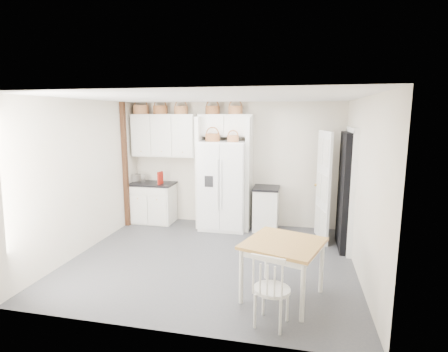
# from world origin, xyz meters

# --- Properties ---
(floor) EXTENTS (4.50, 4.50, 0.00)m
(floor) POSITION_xyz_m (0.00, 0.00, 0.00)
(floor) COLOR #3A3B42
(floor) RESTS_ON ground
(ceiling) EXTENTS (4.50, 4.50, 0.00)m
(ceiling) POSITION_xyz_m (0.00, 0.00, 2.60)
(ceiling) COLOR white
(ceiling) RESTS_ON wall_back
(wall_back) EXTENTS (4.50, 0.00, 4.50)m
(wall_back) POSITION_xyz_m (0.00, 2.00, 1.30)
(wall_back) COLOR silver
(wall_back) RESTS_ON floor
(wall_left) EXTENTS (0.00, 4.00, 4.00)m
(wall_left) POSITION_xyz_m (-2.25, 0.00, 1.30)
(wall_left) COLOR silver
(wall_left) RESTS_ON floor
(wall_right) EXTENTS (0.00, 4.00, 4.00)m
(wall_right) POSITION_xyz_m (2.25, 0.00, 1.30)
(wall_right) COLOR silver
(wall_right) RESTS_ON floor
(refrigerator) EXTENTS (0.94, 0.75, 1.82)m
(refrigerator) POSITION_xyz_m (-0.15, 1.63, 0.91)
(refrigerator) COLOR white
(refrigerator) RESTS_ON floor
(base_cab_left) EXTENTS (0.90, 0.57, 0.84)m
(base_cab_left) POSITION_xyz_m (-1.76, 1.70, 0.42)
(base_cab_left) COLOR silver
(base_cab_left) RESTS_ON floor
(base_cab_right) EXTENTS (0.48, 0.58, 0.85)m
(base_cab_right) POSITION_xyz_m (0.72, 1.70, 0.43)
(base_cab_right) COLOR silver
(base_cab_right) RESTS_ON floor
(dining_table) EXTENTS (1.15, 1.15, 0.76)m
(dining_table) POSITION_xyz_m (1.19, -0.99, 0.38)
(dining_table) COLOR brown
(dining_table) RESTS_ON floor
(windsor_chair) EXTENTS (0.49, 0.46, 0.85)m
(windsor_chair) POSITION_xyz_m (1.10, -1.62, 0.42)
(windsor_chair) COLOR silver
(windsor_chair) RESTS_ON floor
(counter_left) EXTENTS (0.94, 0.61, 0.04)m
(counter_left) POSITION_xyz_m (-1.76, 1.70, 0.86)
(counter_left) COLOR black
(counter_left) RESTS_ON base_cab_left
(counter_right) EXTENTS (0.52, 0.62, 0.04)m
(counter_right) POSITION_xyz_m (0.72, 1.70, 0.87)
(counter_right) COLOR black
(counter_right) RESTS_ON base_cab_right
(toaster) EXTENTS (0.30, 0.22, 0.18)m
(toaster) POSITION_xyz_m (-2.08, 1.69, 0.97)
(toaster) COLOR silver
(toaster) RESTS_ON counter_left
(cookbook_red) EXTENTS (0.07, 0.18, 0.27)m
(cookbook_red) POSITION_xyz_m (-1.54, 1.62, 1.01)
(cookbook_red) COLOR maroon
(cookbook_red) RESTS_ON counter_left
(cookbook_cream) EXTENTS (0.07, 0.17, 0.25)m
(cookbook_cream) POSITION_xyz_m (-1.55, 1.62, 1.00)
(cookbook_cream) COLOR beige
(cookbook_cream) RESTS_ON counter_left
(basket_upper_a) EXTENTS (0.33, 0.33, 0.19)m
(basket_upper_a) POSITION_xyz_m (-2.02, 1.83, 2.44)
(basket_upper_a) COLOR #995F3C
(basket_upper_a) RESTS_ON upper_cabinet
(basket_upper_b) EXTENTS (0.31, 0.31, 0.18)m
(basket_upper_b) POSITION_xyz_m (-1.58, 1.83, 2.44)
(basket_upper_b) COLOR brown
(basket_upper_b) RESTS_ON upper_cabinet
(basket_upper_c) EXTENTS (0.29, 0.29, 0.17)m
(basket_upper_c) POSITION_xyz_m (-1.12, 1.83, 2.43)
(basket_upper_c) COLOR #995F3C
(basket_upper_c) RESTS_ON upper_cabinet
(basket_bridge_a) EXTENTS (0.30, 0.30, 0.17)m
(basket_bridge_a) POSITION_xyz_m (-0.43, 1.83, 2.43)
(basket_bridge_a) COLOR brown
(basket_bridge_a) RESTS_ON bridge_cabinet
(basket_bridge_b) EXTENTS (0.29, 0.29, 0.17)m
(basket_bridge_b) POSITION_xyz_m (0.05, 1.83, 2.43)
(basket_bridge_b) COLOR #995F3C
(basket_bridge_b) RESTS_ON bridge_cabinet
(basket_fridge_a) EXTENTS (0.29, 0.29, 0.15)m
(basket_fridge_a) POSITION_xyz_m (-0.36, 1.53, 1.89)
(basket_fridge_a) COLOR brown
(basket_fridge_a) RESTS_ON refrigerator
(basket_fridge_b) EXTENTS (0.23, 0.23, 0.12)m
(basket_fridge_b) POSITION_xyz_m (0.05, 1.53, 1.88)
(basket_fridge_b) COLOR #995F3C
(basket_fridge_b) RESTS_ON refrigerator
(upper_cabinet) EXTENTS (1.40, 0.34, 0.90)m
(upper_cabinet) POSITION_xyz_m (-1.50, 1.83, 1.90)
(upper_cabinet) COLOR silver
(upper_cabinet) RESTS_ON wall_back
(bridge_cabinet) EXTENTS (1.12, 0.34, 0.45)m
(bridge_cabinet) POSITION_xyz_m (-0.15, 1.83, 2.12)
(bridge_cabinet) COLOR silver
(bridge_cabinet) RESTS_ON wall_back
(fridge_panel_left) EXTENTS (0.08, 0.60, 2.30)m
(fridge_panel_left) POSITION_xyz_m (-0.66, 1.70, 1.15)
(fridge_panel_left) COLOR silver
(fridge_panel_left) RESTS_ON floor
(fridge_panel_right) EXTENTS (0.08, 0.60, 2.30)m
(fridge_panel_right) POSITION_xyz_m (0.36, 1.70, 1.15)
(fridge_panel_right) COLOR silver
(fridge_panel_right) RESTS_ON floor
(trim_post) EXTENTS (0.09, 0.09, 2.60)m
(trim_post) POSITION_xyz_m (-2.20, 1.35, 1.30)
(trim_post) COLOR #38160D
(trim_post) RESTS_ON floor
(doorway_void) EXTENTS (0.18, 0.85, 2.05)m
(doorway_void) POSITION_xyz_m (2.16, 1.00, 1.02)
(doorway_void) COLOR black
(doorway_void) RESTS_ON floor
(door_slab) EXTENTS (0.21, 0.79, 2.05)m
(door_slab) POSITION_xyz_m (1.80, 1.33, 1.02)
(door_slab) COLOR white
(door_slab) RESTS_ON floor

